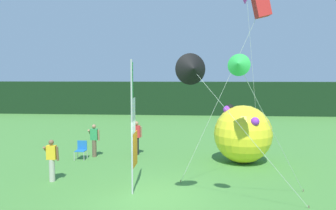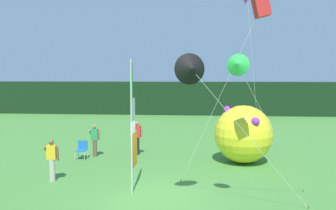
{
  "view_description": "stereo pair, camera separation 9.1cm",
  "coord_description": "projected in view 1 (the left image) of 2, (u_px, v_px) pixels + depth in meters",
  "views": [
    {
      "loc": [
        1.45,
        -10.87,
        4.06
      ],
      "look_at": [
        0.37,
        2.42,
        2.9
      ],
      "focal_mm": 35.54,
      "sensor_mm": 36.0,
      "label": 1
    },
    {
      "loc": [
        1.54,
        -10.86,
        4.06
      ],
      "look_at": [
        0.37,
        2.42,
        2.9
      ],
      "focal_mm": 35.54,
      "sensor_mm": 36.0,
      "label": 2
    }
  ],
  "objects": [
    {
      "name": "ground_plane",
      "position": [
        151.0,
        196.0,
        11.26
      ],
      "size": [
        120.0,
        120.0,
        0.0
      ],
      "primitive_type": "plane",
      "color": "#478438"
    },
    {
      "name": "kite_green_delta_2",
      "position": [
        239.0,
        65.0,
        9.08
      ],
      "size": [
        3.02,
        2.76,
        4.72
      ],
      "color": "brown",
      "rests_on": "ground"
    },
    {
      "name": "folding_chair",
      "position": [
        81.0,
        149.0,
        16.29
      ],
      "size": [
        0.51,
        0.51,
        0.89
      ],
      "color": "#BCBCC1",
      "rests_on": "ground"
    },
    {
      "name": "person_near_banner",
      "position": [
        94.0,
        139.0,
        16.75
      ],
      "size": [
        0.55,
        0.48,
        1.64
      ],
      "color": "brown",
      "rests_on": "ground"
    },
    {
      "name": "kite_red_box_0",
      "position": [
        261.0,
        7.0,
        11.08
      ],
      "size": [
        3.05,
        1.21,
        6.76
      ],
      "color": "brown",
      "rests_on": "ground"
    },
    {
      "name": "kite_black_delta_1",
      "position": [
        192.0,
        69.0,
        9.37
      ],
      "size": [
        4.12,
        1.12,
        4.73
      ],
      "color": "brown",
      "rests_on": "ground"
    },
    {
      "name": "person_mid_field",
      "position": [
        52.0,
        159.0,
        12.8
      ],
      "size": [
        0.55,
        0.48,
        1.63
      ],
      "color": "#B7B2A3",
      "rests_on": "ground"
    },
    {
      "name": "inflatable_balloon",
      "position": [
        243.0,
        134.0,
        15.57
      ],
      "size": [
        2.71,
        2.71,
        2.74
      ],
      "color": "yellow",
      "rests_on": "ground"
    },
    {
      "name": "distant_treeline",
      "position": [
        181.0,
        98.0,
        35.51
      ],
      "size": [
        80.0,
        2.4,
        3.46
      ],
      "primitive_type": "cube",
      "color": "black",
      "rests_on": "ground"
    },
    {
      "name": "person_far_left",
      "position": [
        137.0,
        137.0,
        17.17
      ],
      "size": [
        0.55,
        0.48,
        1.74
      ],
      "color": "black",
      "rests_on": "ground"
    },
    {
      "name": "banner_flag",
      "position": [
        133.0,
        129.0,
        11.59
      ],
      "size": [
        0.06,
        1.03,
        4.63
      ],
      "color": "#B7B7BC",
      "rests_on": "ground"
    }
  ]
}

